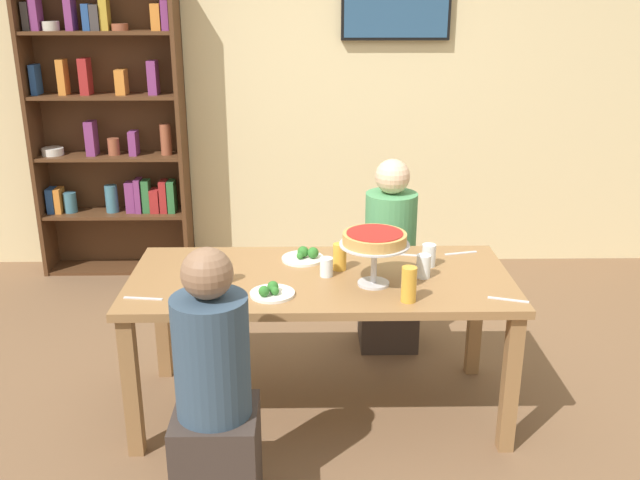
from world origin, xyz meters
The scene contains 20 objects.
ground_plane centered at (0.00, 0.00, 0.00)m, with size 12.00×12.00×0.00m, color brown.
rear_partition centered at (0.00, 2.20, 1.40)m, with size 8.00×0.12×2.80m, color beige.
dining_table centered at (0.00, 0.00, 0.65)m, with size 1.85×0.84×0.74m.
bookshelf centered at (-1.51, 2.01, 1.13)m, with size 1.10×0.30×2.21m.
television centered at (0.58, 2.11, 1.94)m, with size 0.78×0.05×0.47m.
diner_near_left centered at (-0.44, -0.72, 0.49)m, with size 0.34×0.34×1.15m.
diner_far_right centered at (0.42, 0.73, 0.49)m, with size 0.34×0.34×1.15m.
deep_dish_pizza_stand centered at (0.25, -0.11, 0.95)m, with size 0.33×0.33×0.26m.
salad_plate_near_diner centered at (-0.23, -0.23, 0.76)m, with size 0.21×0.21×0.07m.
salad_plate_far_diner centered at (-0.08, 0.22, 0.76)m, with size 0.22×0.22×0.07m.
beer_glass_amber_tall centered at (0.10, 0.08, 0.81)m, with size 0.07×0.07×0.13m, color gold.
beer_glass_amber_short centered at (-0.47, -0.08, 0.81)m, with size 0.07×0.07×0.13m, color gold.
beer_glass_amber_spare centered at (0.39, -0.30, 0.82)m, with size 0.07×0.07×0.16m, color gold.
water_glass_clear_near centered at (0.55, 0.13, 0.80)m, with size 0.07×0.07×0.11m, color white.
water_glass_clear_far centered at (0.03, 0.00, 0.79)m, with size 0.06×0.06×0.09m, color white.
water_glass_clear_spare centered at (0.50, -0.02, 0.80)m, with size 0.07×0.07×0.11m, color white.
cutlery_fork_near centered at (0.84, -0.30, 0.74)m, with size 0.18×0.02×0.01m, color silver.
cutlery_knife_near centered at (-0.80, -0.26, 0.74)m, with size 0.18×0.02×0.01m, color silver.
cutlery_fork_far centered at (0.46, 0.28, 0.74)m, with size 0.18×0.02×0.01m, color silver.
cutlery_knife_far centered at (0.75, 0.30, 0.74)m, with size 0.18×0.02×0.01m, color silver.
Camera 1 is at (-0.06, -3.19, 2.05)m, focal length 39.89 mm.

